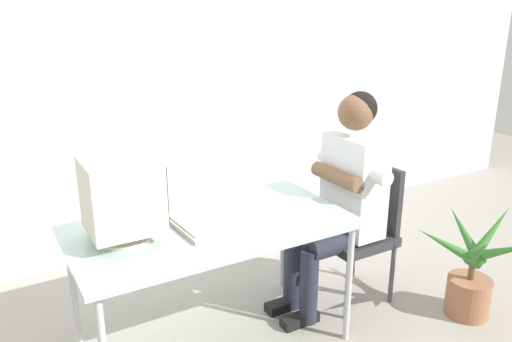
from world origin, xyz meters
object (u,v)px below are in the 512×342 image
Objects in this scene: desk at (212,233)px; potted_plant at (471,274)px; keyboard at (191,223)px; crt_monitor at (123,196)px; office_chair at (362,225)px; person_seated at (343,193)px.

potted_plant is at bearing -19.53° from desk.
keyboard is 1.76m from potted_plant.
crt_monitor is at bearing 175.64° from desk.
potted_plant is at bearing -19.41° from keyboard.
crt_monitor is 1.58m from office_chair.
desk is 0.89m from person_seated.
potted_plant is (0.61, -0.53, -0.47)m from person_seated.
person_seated is (1.33, -0.04, -0.22)m from crt_monitor.
desk is 1.08× the size of person_seated.
keyboard is at bearing 162.43° from desk.
office_chair is 0.31m from person_seated.
keyboard is 0.52× the size of office_chair.
desk is 3.54× the size of crt_monitor.
person_seated is at bearing -1.98° from keyboard.
person_seated is (-0.17, -0.00, 0.26)m from office_chair.
office_chair reaches higher than potted_plant.
crt_monitor is at bearing 178.45° from person_seated.
keyboard is at bearing 178.02° from person_seated.
crt_monitor is 0.60× the size of potted_plant.
office_chair is at bearing -0.11° from desk.
potted_plant is at bearing -16.22° from crt_monitor.
crt_monitor is 0.41m from keyboard.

